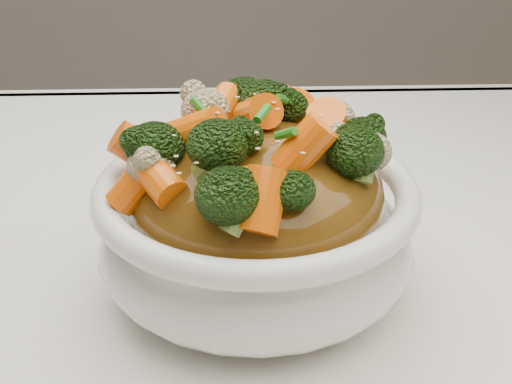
{
  "coord_description": "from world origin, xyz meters",
  "views": [
    {
      "loc": [
        -0.07,
        -0.37,
        1.02
      ],
      "look_at": [
        -0.06,
        0.02,
        0.82
      ],
      "focal_mm": 50.0,
      "sensor_mm": 36.0,
      "label": 1
    }
  ],
  "objects": [
    {
      "name": "scallions",
      "position": [
        -0.06,
        0.02,
        0.87
      ],
      "size": [
        0.13,
        0.13,
        0.02
      ],
      "primitive_type": null,
      "rotation": [
        0.0,
        0.0,
        -0.11
      ],
      "color": "#22791B",
      "rests_on": "sauce_base"
    },
    {
      "name": "bowl",
      "position": [
        -0.06,
        0.02,
        0.79
      ],
      "size": [
        0.22,
        0.22,
        0.08
      ],
      "primitive_type": null,
      "rotation": [
        0.0,
        0.0,
        -0.11
      ],
      "color": "white",
      "rests_on": "tablecloth"
    },
    {
      "name": "sauce_base",
      "position": [
        -0.06,
        0.02,
        0.82
      ],
      "size": [
        0.17,
        0.17,
        0.09
      ],
      "primitive_type": "ellipsoid",
      "rotation": [
        0.0,
        0.0,
        -0.11
      ],
      "color": "#5C3A0F",
      "rests_on": "bowl"
    },
    {
      "name": "tablecloth",
      "position": [
        0.0,
        0.0,
        0.73
      ],
      "size": [
        1.2,
        0.8,
        0.04
      ],
      "primitive_type": "cube",
      "color": "white",
      "rests_on": "dining_table"
    },
    {
      "name": "carrots",
      "position": [
        -0.06,
        0.02,
        0.87
      ],
      "size": [
        0.17,
        0.17,
        0.05
      ],
      "primitive_type": null,
      "rotation": [
        0.0,
        0.0,
        -0.11
      ],
      "color": "#FF6808",
      "rests_on": "sauce_base"
    },
    {
      "name": "broccoli",
      "position": [
        -0.06,
        0.02,
        0.87
      ],
      "size": [
        0.17,
        0.17,
        0.04
      ],
      "primitive_type": null,
      "rotation": [
        0.0,
        0.0,
        -0.11
      ],
      "color": "black",
      "rests_on": "sauce_base"
    },
    {
      "name": "cauliflower",
      "position": [
        -0.06,
        0.02,
        0.87
      ],
      "size": [
        0.17,
        0.17,
        0.03
      ],
      "primitive_type": null,
      "rotation": [
        0.0,
        0.0,
        -0.11
      ],
      "color": "beige",
      "rests_on": "sauce_base"
    },
    {
      "name": "sesame_seeds",
      "position": [
        -0.06,
        0.02,
        0.87
      ],
      "size": [
        0.16,
        0.16,
        0.01
      ],
      "primitive_type": null,
      "rotation": [
        0.0,
        0.0,
        -0.11
      ],
      "color": "beige",
      "rests_on": "sauce_base"
    }
  ]
}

